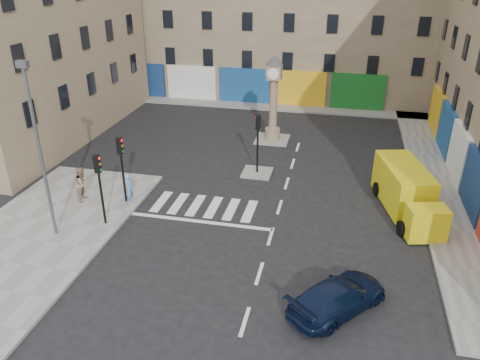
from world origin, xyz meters
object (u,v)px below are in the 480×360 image
(traffic_light_left_near, at_px, (99,179))
(traffic_light_left_far, at_px, (121,160))
(lamp_post, at_px, (38,144))
(clock_pillar, at_px, (274,93))
(navy_sedan, at_px, (338,296))
(pedestrian_blue, at_px, (130,188))
(yellow_van, at_px, (406,191))
(traffic_light_island, at_px, (258,134))
(pedestrian_tan, at_px, (83,184))

(traffic_light_left_near, height_order, traffic_light_left_far, same)
(lamp_post, bearing_deg, clock_pillar, 61.65)
(lamp_post, height_order, navy_sedan, lamp_post)
(navy_sedan, xyz_separation_m, pedestrian_blue, (-11.31, 6.14, 0.34))
(clock_pillar, height_order, yellow_van, clock_pillar)
(clock_pillar, xyz_separation_m, pedestrian_blue, (-6.00, -11.43, -2.57))
(traffic_light_left_near, height_order, pedestrian_blue, traffic_light_left_near)
(traffic_light_left_far, xyz_separation_m, lamp_post, (-1.90, -3.80, 2.17))
(traffic_light_left_near, xyz_separation_m, traffic_light_left_far, (0.00, 2.40, 0.00))
(traffic_light_left_near, relative_size, navy_sedan, 0.84)
(lamp_post, height_order, clock_pillar, lamp_post)
(traffic_light_left_near, relative_size, traffic_light_left_far, 1.00)
(traffic_light_island, bearing_deg, navy_sedan, -65.32)
(traffic_light_left_near, relative_size, traffic_light_island, 1.00)
(yellow_van, xyz_separation_m, pedestrian_tan, (-17.10, -2.83, -0.04))
(pedestrian_tan, bearing_deg, lamp_post, -177.23)
(yellow_van, relative_size, pedestrian_blue, 3.99)
(traffic_light_island, distance_m, pedestrian_tan, 10.43)
(traffic_light_left_near, distance_m, lamp_post, 3.21)
(pedestrian_tan, bearing_deg, clock_pillar, -39.77)
(yellow_van, distance_m, pedestrian_blue, 14.74)
(lamp_post, xyz_separation_m, clock_pillar, (8.20, 15.20, -1.24))
(pedestrian_blue, height_order, pedestrian_tan, pedestrian_tan)
(pedestrian_blue, bearing_deg, clock_pillar, -38.02)
(clock_pillar, bearing_deg, pedestrian_tan, -126.22)
(traffic_light_left_far, bearing_deg, navy_sedan, -27.97)
(traffic_light_left_far, xyz_separation_m, yellow_van, (14.82, 2.50, -1.47))
(traffic_light_island, relative_size, clock_pillar, 0.61)
(pedestrian_tan, bearing_deg, pedestrian_blue, -87.00)
(traffic_light_left_near, distance_m, navy_sedan, 12.37)
(traffic_light_left_far, distance_m, pedestrian_blue, 1.67)
(traffic_light_island, height_order, yellow_van, traffic_light_island)
(traffic_light_left_near, distance_m, traffic_light_left_far, 2.40)
(traffic_light_island, bearing_deg, clock_pillar, 90.00)
(clock_pillar, xyz_separation_m, yellow_van, (8.52, -8.90, -2.40))
(navy_sedan, xyz_separation_m, yellow_van, (3.20, 8.66, 0.51))
(traffic_light_left_near, relative_size, yellow_van, 0.56)
(lamp_post, relative_size, navy_sedan, 1.89)
(lamp_post, bearing_deg, pedestrian_blue, 59.73)
(traffic_light_island, relative_size, pedestrian_tan, 1.93)
(traffic_light_left_far, distance_m, navy_sedan, 13.30)
(clock_pillar, relative_size, pedestrian_tan, 3.19)
(traffic_light_island, bearing_deg, yellow_van, -18.82)
(navy_sedan, distance_m, yellow_van, 9.25)
(pedestrian_tan, bearing_deg, traffic_light_island, -59.85)
(traffic_light_island, relative_size, pedestrian_blue, 2.23)
(pedestrian_blue, bearing_deg, traffic_light_left_far, 73.81)
(lamp_post, height_order, yellow_van, lamp_post)
(traffic_light_island, height_order, lamp_post, lamp_post)
(lamp_post, relative_size, clock_pillar, 1.36)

